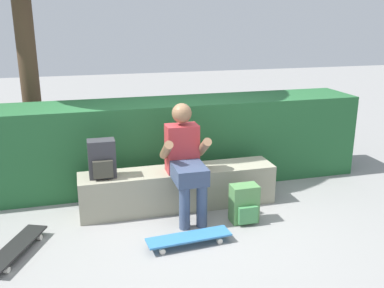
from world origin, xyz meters
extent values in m
plane|color=gray|center=(0.00, 0.00, 0.00)|extent=(24.00, 24.00, 0.00)
cube|color=gray|center=(0.00, 0.41, 0.22)|extent=(2.16, 0.41, 0.44)
cube|color=#B73338|center=(0.03, 0.35, 0.70)|extent=(0.34, 0.22, 0.52)
sphere|color=#8C6647|center=(0.03, 0.35, 1.09)|extent=(0.21, 0.21, 0.21)
cube|color=#384766|center=(0.03, 0.04, 0.53)|extent=(0.32, 0.40, 0.17)
cylinder|color=#384766|center=(-0.06, -0.11, 0.22)|extent=(0.11, 0.11, 0.44)
cylinder|color=#384766|center=(0.12, -0.11, 0.22)|extent=(0.11, 0.11, 0.44)
cylinder|color=#8C6647|center=(-0.17, 0.21, 0.74)|extent=(0.09, 0.33, 0.27)
cylinder|color=#8C6647|center=(0.23, 0.21, 0.74)|extent=(0.09, 0.33, 0.27)
cube|color=teal|center=(-0.10, -0.44, 0.08)|extent=(0.81, 0.26, 0.02)
cylinder|color=silver|center=(0.17, -0.34, 0.03)|extent=(0.06, 0.04, 0.05)
cylinder|color=silver|center=(0.18, -0.49, 0.03)|extent=(0.06, 0.04, 0.05)
cylinder|color=silver|center=(-0.39, -0.39, 0.03)|extent=(0.06, 0.04, 0.05)
cylinder|color=silver|center=(-0.38, -0.54, 0.03)|extent=(0.06, 0.04, 0.05)
cube|color=black|center=(-1.65, -0.20, 0.08)|extent=(0.50, 0.81, 0.02)
cylinder|color=silver|center=(-1.60, 0.08, 0.03)|extent=(0.05, 0.06, 0.05)
cylinder|color=silver|center=(-1.46, 0.02, 0.03)|extent=(0.05, 0.06, 0.05)
cylinder|color=silver|center=(-1.69, -0.49, 0.03)|extent=(0.05, 0.06, 0.05)
cube|color=#333338|center=(-0.82, 0.41, 0.64)|extent=(0.28, 0.18, 0.40)
cube|color=#3D3C32|center=(-0.82, 0.29, 0.56)|extent=(0.20, 0.05, 0.18)
cube|color=#51894C|center=(0.57, -0.11, 0.20)|extent=(0.28, 0.18, 0.40)
cube|color=#458F51|center=(0.57, -0.23, 0.12)|extent=(0.20, 0.05, 0.18)
cube|color=#245D32|center=(-0.43, 1.19, 0.53)|extent=(5.86, 0.76, 1.06)
cylinder|color=#473323|center=(-1.60, 2.03, 1.64)|extent=(0.24, 0.24, 3.29)
camera|label=1|loc=(-1.01, -3.91, 2.07)|focal=40.19mm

